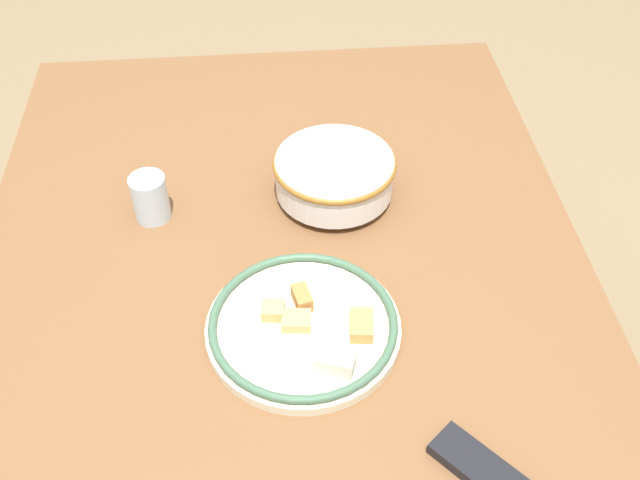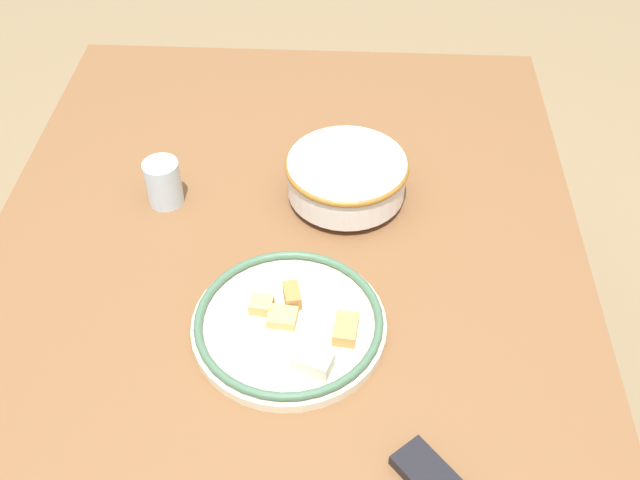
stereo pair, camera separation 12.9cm
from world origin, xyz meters
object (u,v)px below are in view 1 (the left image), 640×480
(noodle_bowl, at_px, (334,175))
(tv_remote, at_px, (490,476))
(food_plate, at_px, (304,326))
(drinking_glass, at_px, (150,198))

(noodle_bowl, relative_size, tv_remote, 1.39)
(noodle_bowl, bearing_deg, tv_remote, 14.13)
(food_plate, distance_m, tv_remote, 0.36)
(tv_remote, bearing_deg, noodle_bowl, -116.87)
(noodle_bowl, height_order, drinking_glass, drinking_glass)
(tv_remote, height_order, drinking_glass, drinking_glass)
(noodle_bowl, distance_m, drinking_glass, 0.35)
(food_plate, relative_size, drinking_glass, 3.46)
(noodle_bowl, height_order, food_plate, noodle_bowl)
(noodle_bowl, bearing_deg, drinking_glass, -85.43)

